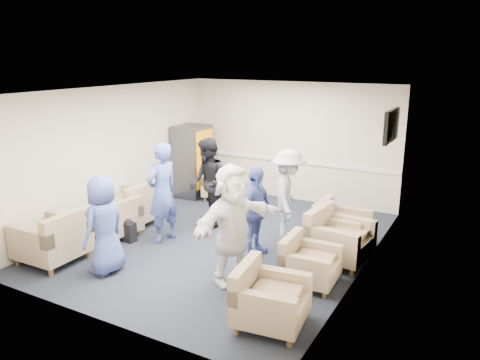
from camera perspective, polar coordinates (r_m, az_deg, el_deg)
The scene contains 25 objects.
floor at distance 8.57m, azimuth -2.01°, elevation -7.43°, with size 6.00×6.00×0.00m, color black.
ceiling at distance 7.94m, azimuth -2.19°, elevation 10.88°, with size 6.00×6.00×0.00m, color silver.
back_wall at distance 10.77m, azimuth 6.16°, elevation 4.68°, with size 5.00×0.02×2.70m, color beige.
front_wall at distance 5.89m, azimuth -17.32°, elevation -4.77°, with size 5.00×0.02×2.70m, color beige.
left_wall at distance 9.64m, azimuth -14.96°, elevation 3.03°, with size 0.02×6.00×2.70m, color beige.
right_wall at distance 7.23m, azimuth 15.18°, elevation -0.95°, with size 0.02×6.00×2.70m, color beige.
chair_rail at distance 10.84m, azimuth 6.05°, elevation 2.33°, with size 4.98×0.04×0.06m, color silver.
tv at distance 8.82m, azimuth 17.98°, elevation 6.32°, with size 0.10×1.00×0.58m.
armchair_left_near at distance 8.17m, azimuth -21.67°, elevation -6.86°, with size 0.95×0.95×0.75m.
armchair_left_mid at distance 8.94m, azimuth -15.00°, elevation -4.77°, with size 0.93×0.93×0.65m.
armchair_left_far at distance 9.41m, azimuth -13.25°, elevation -3.30°, with size 0.96×0.96×0.76m.
armchair_right_near at distance 5.99m, azimuth 3.29°, elevation -14.47°, with size 0.93×0.93×0.67m.
armchair_right_midnear at distance 7.03m, azimuth 8.20°, elevation -10.13°, with size 0.80×0.80×0.61m.
armchair_right_midfar at distance 7.82m, azimuth 11.64°, elevation -7.12°, with size 1.00×1.00×0.73m.
armchair_right_far at distance 8.42m, azimuth 11.91°, elevation -5.69°, with size 0.86×0.86×0.68m.
armchair_corner at distance 10.93m, azimuth -2.38°, elevation -0.64°, with size 1.03×1.03×0.64m.
vending_machine at distance 11.09m, azimuth -5.76°, elevation 2.33°, with size 0.69×0.80×1.69m.
backpack at distance 8.70m, azimuth -13.44°, elevation -5.92°, with size 0.26×0.19×0.43m.
pillow at distance 8.12m, azimuth -21.88°, elevation -5.63°, with size 0.42×0.32×0.12m, color white.
person_front_left at distance 7.44m, azimuth -16.23°, elevation -5.26°, with size 0.75×0.49×1.54m, color #4353A0.
person_mid_left at distance 8.41m, azimuth -9.45°, elevation -1.54°, with size 0.66×0.43×1.81m, color #4353A0.
person_back_left at distance 9.03m, azimuth -3.95°, elevation -0.40°, with size 0.85×0.66×1.75m, color black.
person_back_right at distance 8.46m, azimuth 5.91°, elevation -1.82°, with size 1.07×0.62×1.66m, color silver.
person_mid_right at distance 7.79m, azimuth 1.85°, elevation -3.82°, with size 0.89×0.37×1.52m, color #4353A0.
person_front_right at distance 6.83m, azimuth -0.90°, elevation -5.35°, with size 1.66×0.53×1.79m, color white.
Camera 1 is at (4.08, -6.78, 3.28)m, focal length 35.00 mm.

